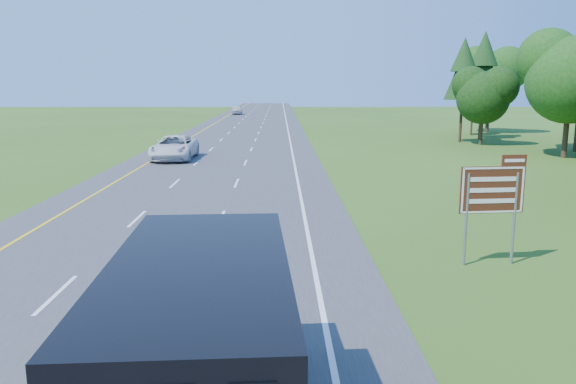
{
  "coord_description": "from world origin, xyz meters",
  "views": [
    {
      "loc": [
        4.4,
        -3.9,
        5.77
      ],
      "look_at": [
        4.72,
        17.35,
        1.72
      ],
      "focal_mm": 35.0,
      "sensor_mm": 36.0,
      "label": 1
    }
  ],
  "objects_px": {
    "far_car": "(237,110)",
    "horse_truck": "(205,349)",
    "white_suv": "(174,147)",
    "exit_sign": "(493,194)"
  },
  "relations": [
    {
      "from": "far_car",
      "to": "horse_truck",
      "type": "bearing_deg",
      "value": -88.86
    },
    {
      "from": "white_suv",
      "to": "exit_sign",
      "type": "bearing_deg",
      "value": -60.13
    },
    {
      "from": "white_suv",
      "to": "far_car",
      "type": "relative_size",
      "value": 1.29
    },
    {
      "from": "horse_truck",
      "to": "far_car",
      "type": "distance_m",
      "value": 105.55
    },
    {
      "from": "horse_truck",
      "to": "exit_sign",
      "type": "relative_size",
      "value": 2.17
    },
    {
      "from": "horse_truck",
      "to": "white_suv",
      "type": "distance_m",
      "value": 36.89
    },
    {
      "from": "exit_sign",
      "to": "far_car",
      "type": "bearing_deg",
      "value": 94.09
    },
    {
      "from": "horse_truck",
      "to": "exit_sign",
      "type": "xyz_separation_m",
      "value": [
        7.95,
        9.64,
        0.48
      ]
    },
    {
      "from": "exit_sign",
      "to": "horse_truck",
      "type": "bearing_deg",
      "value": -134.56
    },
    {
      "from": "horse_truck",
      "to": "exit_sign",
      "type": "height_order",
      "value": "exit_sign"
    }
  ]
}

